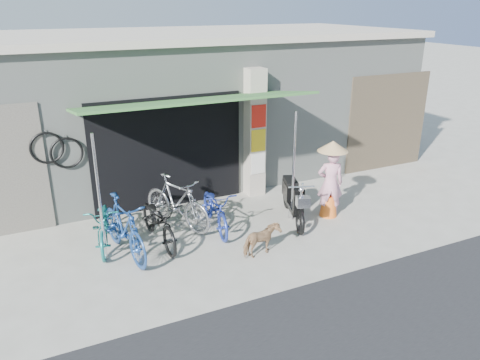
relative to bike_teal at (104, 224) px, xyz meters
name	(u,v)px	position (x,y,z in m)	size (l,w,h in m)	color
ground	(271,243)	(2.90, -1.27, -0.45)	(80.00, 80.00, 0.00)	#B0AC9F
bicycle_shop	(182,102)	(2.89, 3.82, 1.38)	(12.30, 5.30, 3.66)	#989D96
shop_pillar	(254,133)	(3.75, 1.18, 1.04)	(0.42, 0.44, 3.00)	#BCB0A1
awning	(194,103)	(1.99, 0.35, 2.06)	(4.60, 1.88, 2.72)	#32652D
neighbour_right	(387,122)	(7.90, 1.32, 0.85)	(2.60, 0.06, 2.60)	brown
bike_teal	(104,224)	(0.00, 0.00, 0.00)	(0.60, 1.73, 0.91)	#186F6B
bike_blue	(124,228)	(0.26, -0.52, 0.11)	(0.53, 1.88, 1.13)	navy
bike_black	(159,221)	(0.96, -0.33, 0.01)	(0.62, 1.77, 0.93)	black
bike_silver	(177,202)	(1.49, 0.20, 0.10)	(0.52, 1.84, 1.11)	#A5A5AA
bike_navy	(216,208)	(2.17, -0.23, 0.00)	(0.60, 1.72, 0.90)	navy
street_dog	(262,240)	(2.51, -1.59, -0.15)	(0.33, 0.72, 0.61)	tan
moped	(293,199)	(3.82, -0.52, 0.01)	(0.78, 1.76, 1.03)	black
nun	(331,179)	(4.63, -0.69, 0.39)	(0.65, 0.64, 1.69)	pink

